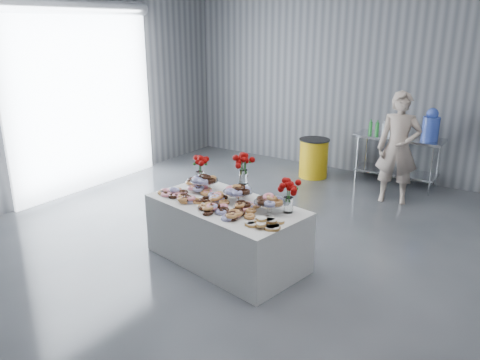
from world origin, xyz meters
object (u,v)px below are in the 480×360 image
object	(u,v)px
display_table	(226,232)
person	(398,148)
water_jug	(431,126)
prep_table	(398,152)
trash_barrel	(314,158)

from	to	relation	value
display_table	person	distance (m)	3.42
display_table	water_jug	xyz separation A→B (m)	(1.37, 4.05, 0.77)
prep_table	water_jug	xyz separation A→B (m)	(0.50, -0.00, 0.53)
display_table	prep_table	size ratio (longest dim) A/B	1.27
water_jug	trash_barrel	bearing A→B (deg)	-168.89
prep_table	trash_barrel	distance (m)	1.52
person	trash_barrel	bearing A→B (deg)	150.12
display_table	trash_barrel	xyz separation A→B (m)	(-0.58, 3.67, -0.00)
display_table	trash_barrel	world-z (taller)	display_table
person	water_jug	bearing A→B (deg)	57.61
display_table	person	bearing A→B (deg)	71.11
person	trash_barrel	distance (m)	1.81
water_jug	trash_barrel	world-z (taller)	water_jug
prep_table	person	bearing A→B (deg)	-75.38
water_jug	display_table	bearing A→B (deg)	-108.73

